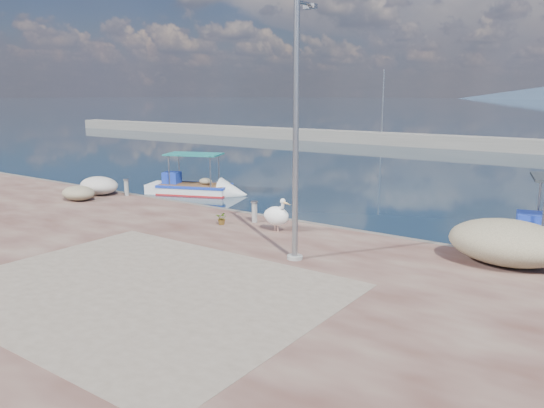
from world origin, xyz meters
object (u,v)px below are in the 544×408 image
(boat_left, at_px, (194,190))
(bollard_near, at_px, (254,211))
(pelican, at_px, (277,215))
(lamp_post, at_px, (296,142))

(boat_left, relative_size, bollard_near, 6.78)
(pelican, height_order, lamp_post, lamp_post)
(pelican, height_order, bollard_near, pelican)
(boat_left, xyz_separation_m, bollard_near, (7.60, -4.78, 0.73))
(pelican, relative_size, lamp_post, 0.18)
(lamp_post, bearing_deg, pelican, 134.64)
(pelican, relative_size, bollard_near, 1.59)
(boat_left, xyz_separation_m, pelican, (9.01, -5.39, 0.87))
(lamp_post, height_order, bollard_near, lamp_post)
(pelican, bearing_deg, lamp_post, -30.38)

